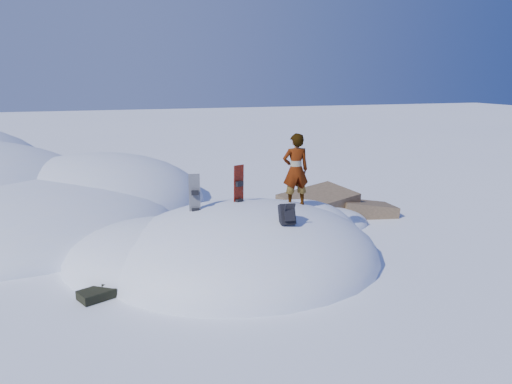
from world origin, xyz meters
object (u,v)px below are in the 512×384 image
object	(u,v)px
snowboard_dark	(195,203)
backpack	(287,215)
snowboard_red	(239,195)
person	(296,170)

from	to	relation	value
snowboard_dark	backpack	bearing A→B (deg)	-30.09
snowboard_red	snowboard_dark	bearing A→B (deg)	169.03
snowboard_red	person	size ratio (longest dim) A/B	0.82
snowboard_dark	person	distance (m)	2.76
person	snowboard_red	bearing A→B (deg)	0.41
snowboard_red	person	distance (m)	1.61
snowboard_red	snowboard_dark	size ratio (longest dim) A/B	1.06
snowboard_dark	backpack	size ratio (longest dim) A/B	2.57
backpack	person	size ratio (longest dim) A/B	0.30
snowboard_dark	snowboard_red	bearing A→B (deg)	19.71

